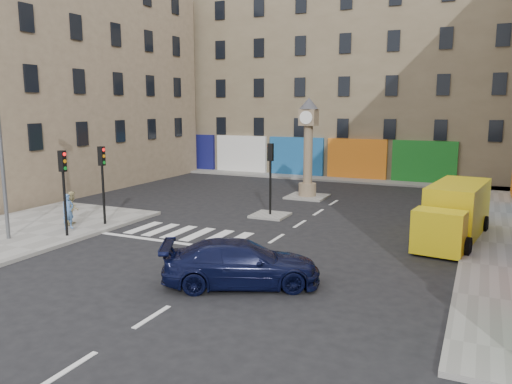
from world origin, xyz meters
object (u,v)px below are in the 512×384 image
Objects in this scene: traffic_light_island at (270,167)px; clock_pillar at (308,141)px; pedestrian_tan at (73,208)px; navy_sedan at (241,263)px; traffic_light_left_near at (63,179)px; pedestrian_blue at (68,211)px; traffic_light_left_far at (102,173)px; yellow_van at (455,212)px.

clock_pillar is (0.00, 6.00, 0.96)m from traffic_light_island.
navy_sedan is at bearing -138.25° from pedestrian_tan.
traffic_light_left_near is 2.06m from pedestrian_blue.
pedestrian_tan is at bearing 40.63° from pedestrian_blue.
traffic_light_island reaches higher than pedestrian_blue.
pedestrian_tan is at bearing -141.29° from traffic_light_island.
navy_sedan is 11.34m from pedestrian_tan.
traffic_light_left_far is at bearing -118.94° from clock_pillar.
traffic_light_left_far is 1.00× the size of traffic_light_island.
pedestrian_tan is at bearing 127.43° from traffic_light_left_near.
yellow_van is (5.87, 8.89, 0.45)m from navy_sedan.
clock_pillar is at bearing 150.43° from yellow_van.
navy_sedan is 10.66m from yellow_van.
traffic_light_left_far is (0.00, 2.40, 0.00)m from traffic_light_left_near.
pedestrian_blue is (-10.23, 2.88, 0.23)m from navy_sedan.
navy_sedan is at bearing -115.66° from yellow_van.
traffic_light_left_near is 2.33× the size of pedestrian_tan.
clock_pillar reaches higher than traffic_light_island.
clock_pillar is at bearing 61.06° from traffic_light_left_far.
traffic_light_island is at bearing 51.07° from traffic_light_left_near.
traffic_light_left_near is 15.19m from clock_pillar.
traffic_light_island is at bearing -90.00° from clock_pillar.
yellow_van is at bearing 24.41° from traffic_light_left_near.
traffic_light_left_far is 0.61× the size of clock_pillar.
traffic_light_left_far is at bearing -20.64° from pedestrian_blue.
pedestrian_tan is (-16.60, -5.24, -0.24)m from yellow_van.
navy_sedan is at bearing -11.70° from traffic_light_left_near.
yellow_van is at bearing -37.32° from clock_pillar.
traffic_light_left_far is 13.05m from clock_pillar.
traffic_light_island is 0.73× the size of navy_sedan.
traffic_light_left_far reaches higher than pedestrian_tan.
pedestrian_tan is (-10.73, 3.66, 0.21)m from navy_sedan.
traffic_light_island is 10.02m from pedestrian_blue.
pedestrian_tan is at bearing 44.55° from navy_sedan.
pedestrian_blue is (-7.11, -6.87, -1.63)m from traffic_light_island.
pedestrian_tan is at bearing -151.98° from traffic_light_left_far.
clock_pillar is 11.55m from yellow_van.
yellow_van is at bearing -61.36° from pedestrian_blue.
traffic_light_island is (6.30, 7.80, -0.03)m from traffic_light_left_near.
pedestrian_blue is at bearing 131.15° from traffic_light_left_near.
traffic_light_left_near is 0.61× the size of clock_pillar.
traffic_light_left_near is at bearing 51.67° from navy_sedan.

